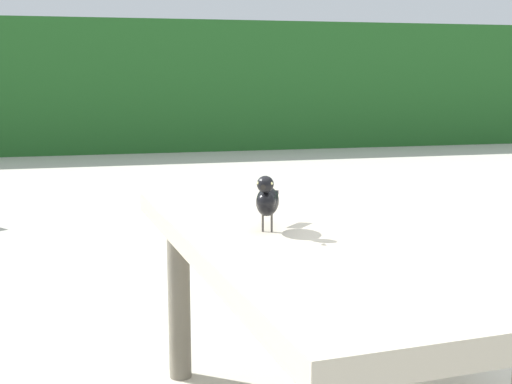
# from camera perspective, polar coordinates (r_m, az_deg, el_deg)

# --- Properties ---
(hedge_wall) EXTENTS (28.00, 1.67, 2.06)m
(hedge_wall) POSITION_cam_1_polar(r_m,az_deg,el_deg) (11.69, -10.18, 8.60)
(hedge_wall) COLOR #235B23
(hedge_wall) RESTS_ON ground
(picnic_table_foreground) EXTENTS (1.82, 1.86, 0.74)m
(picnic_table_foreground) POSITION_cam_1_polar(r_m,az_deg,el_deg) (2.21, 4.38, -8.05)
(picnic_table_foreground) COLOR #B2A893
(picnic_table_foreground) RESTS_ON ground
(bird_grackle) EXTENTS (0.14, 0.28, 0.18)m
(bird_grackle) POSITION_cam_1_polar(r_m,az_deg,el_deg) (2.14, 0.93, -0.63)
(bird_grackle) COLOR black
(bird_grackle) RESTS_ON picnic_table_foreground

